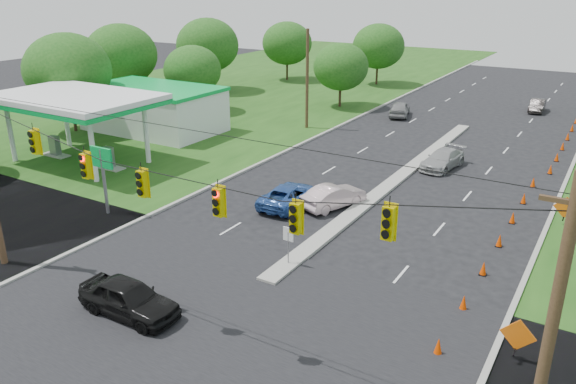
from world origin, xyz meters
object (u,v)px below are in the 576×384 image
Objects in this scene: gas_station at (142,107)px; black_sedan at (129,298)px; white_sedan at (334,196)px; blue_pickup at (289,195)px.

gas_station reaches higher than black_sedan.
black_sedan is at bearing -46.43° from gas_station.
white_sedan is at bearing -16.05° from gas_station.
gas_station is 4.60× the size of white_sedan.
blue_pickup is at bearing 1.77° from black_sedan.
gas_station is 23.08m from white_sedan.
gas_station is 4.31× the size of black_sedan.
white_sedan is at bearing -7.74° from black_sedan.
black_sedan is 15.01m from white_sedan.
gas_station is 21.16m from blue_pickup.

